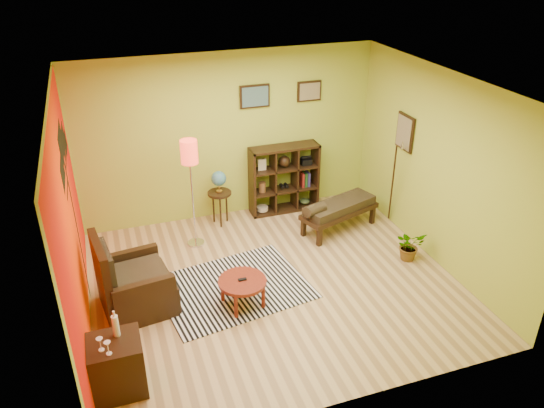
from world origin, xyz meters
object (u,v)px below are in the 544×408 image
object	(u,v)px
side_cabinet	(117,366)
cube_shelf	(285,179)
globe_table	(219,185)
coffee_table	(242,283)
armchair	(132,287)
floor_lamp	(190,162)
bench	(338,209)
potted_plant	(409,248)

from	to	relation	value
side_cabinet	cube_shelf	bearing A→B (deg)	46.85
side_cabinet	globe_table	size ratio (longest dim) A/B	1.01
coffee_table	armchair	world-z (taller)	armchair
floor_lamp	bench	bearing A→B (deg)	-8.00
side_cabinet	cube_shelf	xyz separation A→B (m)	(3.11, 3.32, 0.27)
globe_table	bench	distance (m)	1.98
floor_lamp	cube_shelf	world-z (taller)	floor_lamp
bench	globe_table	bearing A→B (deg)	154.47
coffee_table	side_cabinet	bearing A→B (deg)	-149.71
side_cabinet	floor_lamp	world-z (taller)	floor_lamp
floor_lamp	coffee_table	bearing A→B (deg)	-80.75
bench	potted_plant	xyz separation A→B (m)	(0.65, -1.14, -0.22)
side_cabinet	potted_plant	distance (m)	4.51
armchair	cube_shelf	bearing A→B (deg)	34.53
armchair	cube_shelf	world-z (taller)	cube_shelf
side_cabinet	bench	world-z (taller)	side_cabinet
globe_table	bench	bearing A→B (deg)	-25.53
cube_shelf	side_cabinet	bearing A→B (deg)	-133.15
bench	armchair	bearing A→B (deg)	-163.88
coffee_table	cube_shelf	bearing A→B (deg)	58.29
cube_shelf	globe_table	bearing A→B (deg)	-174.24
potted_plant	bench	bearing A→B (deg)	119.82
coffee_table	floor_lamp	bearing A→B (deg)	99.25
coffee_table	side_cabinet	distance (m)	1.92
globe_table	cube_shelf	world-z (taller)	cube_shelf
armchair	globe_table	size ratio (longest dim) A/B	1.12
globe_table	potted_plant	size ratio (longest dim) A/B	2.04
floor_lamp	cube_shelf	xyz separation A→B (m)	(1.73, 0.64, -0.81)
coffee_table	bench	bearing A→B (deg)	34.49
globe_table	cube_shelf	xyz separation A→B (m)	(1.20, 0.12, -0.13)
armchair	bench	size ratio (longest dim) A/B	0.75
armchair	bench	xyz separation A→B (m)	(3.39, 0.98, 0.07)
armchair	potted_plant	bearing A→B (deg)	-2.27
cube_shelf	potted_plant	bearing A→B (deg)	-59.85
floor_lamp	bench	distance (m)	2.53
bench	potted_plant	bearing A→B (deg)	-60.18
cube_shelf	bench	xyz separation A→B (m)	(0.57, -0.96, -0.20)
side_cabinet	armchair	bearing A→B (deg)	78.10
globe_table	armchair	bearing A→B (deg)	-131.77
floor_lamp	potted_plant	distance (m)	3.52
side_cabinet	bench	size ratio (longest dim) A/B	0.67
armchair	side_cabinet	bearing A→B (deg)	-101.90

